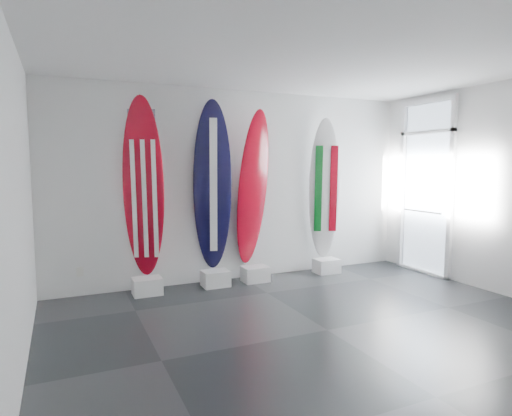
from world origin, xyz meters
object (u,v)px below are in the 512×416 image
surfboard_usa (143,188)px  surfboard_italy (324,189)px  surfboard_navy (212,186)px  surfboard_swiss (253,189)px

surfboard_usa → surfboard_italy: 3.02m
surfboard_navy → surfboard_italy: bearing=14.4°
surfboard_usa → surfboard_swiss: surfboard_usa is taller
surfboard_swiss → surfboard_italy: 1.33m
surfboard_italy → surfboard_usa: bearing=-159.3°
surfboard_swiss → surfboard_italy: size_ratio=1.04×
surfboard_usa → surfboard_italy: surfboard_usa is taller
surfboard_usa → surfboard_italy: (3.02, 0.00, -0.09)m
surfboard_usa → surfboard_italy: size_ratio=1.07×
surfboard_usa → surfboard_navy: surfboard_navy is taller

